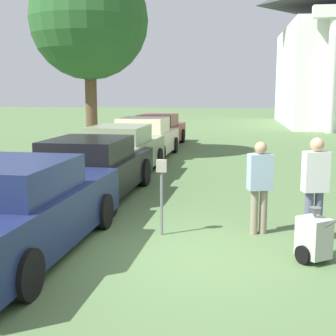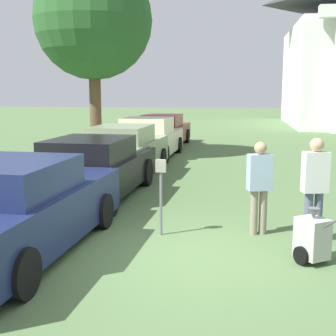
# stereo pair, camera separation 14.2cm
# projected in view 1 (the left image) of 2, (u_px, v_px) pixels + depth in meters

# --- Properties ---
(ground_plane) EXTENTS (120.00, 120.00, 0.00)m
(ground_plane) POSITION_uv_depth(u_px,v_px,m) (175.00, 256.00, 7.28)
(ground_plane) COLOR #517042
(parked_car_navy) EXTENTS (2.16, 5.02, 1.50)m
(parked_car_navy) POSITION_uv_depth(u_px,v_px,m) (16.00, 211.00, 7.28)
(parked_car_navy) COLOR #19234C
(parked_car_navy) RESTS_ON ground_plane
(parked_car_black) EXTENTS (2.22, 5.24, 1.45)m
(parked_car_black) POSITION_uv_depth(u_px,v_px,m) (91.00, 170.00, 11.11)
(parked_car_black) COLOR black
(parked_car_black) RESTS_ON ground_plane
(parked_car_sage) EXTENTS (2.05, 5.01, 1.51)m
(parked_car_sage) POSITION_uv_depth(u_px,v_px,m) (121.00, 152.00, 14.09)
(parked_car_sage) COLOR gray
(parked_car_sage) RESTS_ON ground_plane
(parked_car_cream) EXTENTS (2.21, 4.73, 1.52)m
(parked_car_cream) POSITION_uv_depth(u_px,v_px,m) (144.00, 139.00, 17.89)
(parked_car_cream) COLOR beige
(parked_car_cream) RESTS_ON ground_plane
(parked_car_maroon) EXTENTS (2.06, 5.15, 1.46)m
(parked_car_maroon) POSITION_uv_depth(u_px,v_px,m) (159.00, 131.00, 21.37)
(parked_car_maroon) COLOR maroon
(parked_car_maroon) RESTS_ON ground_plane
(parking_meter) EXTENTS (0.18, 0.09, 1.36)m
(parking_meter) POSITION_uv_depth(u_px,v_px,m) (162.00, 183.00, 8.22)
(parking_meter) COLOR slate
(parking_meter) RESTS_ON ground_plane
(person_worker) EXTENTS (0.47, 0.34, 1.67)m
(person_worker) POSITION_uv_depth(u_px,v_px,m) (260.00, 182.00, 8.29)
(person_worker) COLOR gray
(person_worker) RESTS_ON ground_plane
(person_supervisor) EXTENTS (0.46, 0.31, 1.78)m
(person_supervisor) POSITION_uv_depth(u_px,v_px,m) (315.00, 183.00, 7.87)
(person_supervisor) COLOR #515670
(person_supervisor) RESTS_ON ground_plane
(equipment_cart) EXTENTS (0.73, 0.92, 1.00)m
(equipment_cart) POSITION_uv_depth(u_px,v_px,m) (314.00, 237.00, 7.00)
(equipment_cart) COLOR #B2B2AD
(equipment_cart) RESTS_ON ground_plane
(shade_tree) EXTENTS (4.37, 4.37, 7.29)m
(shade_tree) POSITION_uv_depth(u_px,v_px,m) (89.00, 20.00, 17.18)
(shade_tree) COLOR brown
(shade_tree) RESTS_ON ground_plane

